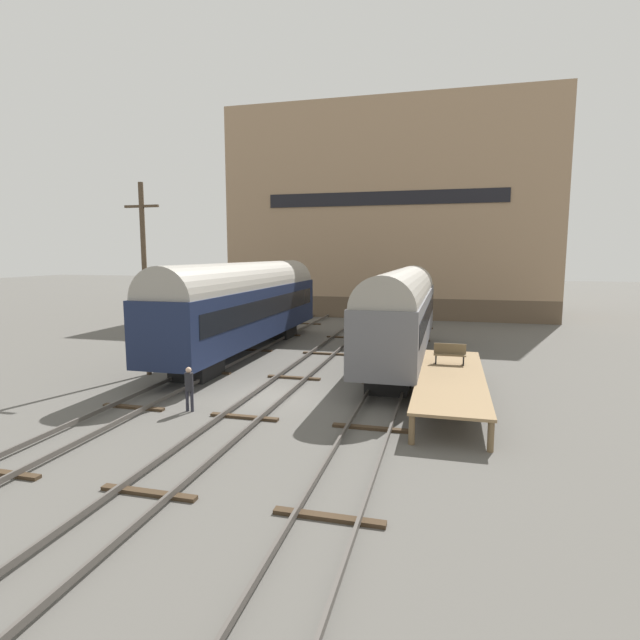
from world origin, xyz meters
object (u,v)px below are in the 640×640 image
(train_car_navy, at_px, (246,302))
(utility_pole, at_px, (145,277))
(train_car_grey, at_px, (402,310))
(person_worker, at_px, (189,385))
(bench, at_px, (450,353))

(train_car_navy, relative_size, utility_pole, 2.02)
(train_car_grey, height_order, utility_pole, utility_pole)
(train_car_navy, relative_size, person_worker, 10.91)
(train_car_navy, height_order, bench, train_car_navy)
(bench, bearing_deg, utility_pole, -174.65)
(bench, bearing_deg, train_car_grey, 120.30)
(person_worker, height_order, utility_pole, utility_pole)
(train_car_grey, height_order, bench, train_car_grey)
(bench, xyz_separation_m, utility_pole, (-14.41, -1.35, 3.27))
(utility_pole, bearing_deg, train_car_navy, 67.15)
(train_car_navy, xyz_separation_m, bench, (11.81, -4.83, -1.56))
(train_car_navy, distance_m, bench, 12.85)
(train_car_grey, bearing_deg, person_worker, -123.38)
(bench, distance_m, utility_pole, 14.84)
(train_car_grey, relative_size, person_worker, 9.89)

